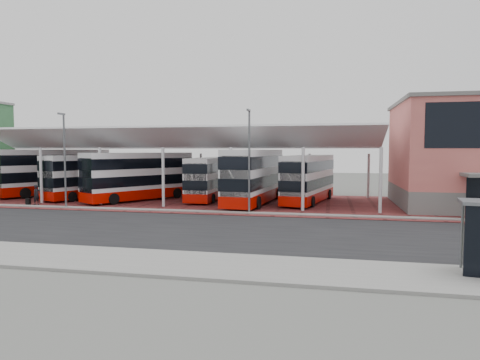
# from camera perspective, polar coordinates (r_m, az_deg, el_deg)

# --- Properties ---
(ground) EXTENTS (140.00, 140.00, 0.00)m
(ground) POSITION_cam_1_polar(r_m,az_deg,el_deg) (27.90, -5.28, -6.26)
(ground) COLOR #53544F
(road) EXTENTS (120.00, 14.00, 0.02)m
(road) POSITION_cam_1_polar(r_m,az_deg,el_deg) (26.96, -5.92, -6.61)
(road) COLOR black
(road) RESTS_ON ground
(forecourt) EXTENTS (72.00, 16.00, 0.06)m
(forecourt) POSITION_cam_1_polar(r_m,az_deg,el_deg) (39.99, 3.02, -3.09)
(forecourt) COLOR maroon
(forecourt) RESTS_ON ground
(sidewalk) EXTENTS (120.00, 4.00, 0.14)m
(sidewalk) POSITION_cam_1_polar(r_m,az_deg,el_deg) (19.67, -13.22, -10.51)
(sidewalk) COLOR slate
(sidewalk) RESTS_ON ground
(north_kerb) EXTENTS (120.00, 0.80, 0.14)m
(north_kerb) POSITION_cam_1_polar(r_m,az_deg,el_deg) (33.78, -2.15, -4.33)
(north_kerb) COLOR slate
(north_kerb) RESTS_ON ground
(yellow_line_near) EXTENTS (120.00, 0.12, 0.01)m
(yellow_line_near) POSITION_cam_1_polar(r_m,az_deg,el_deg) (21.45, -10.92, -9.38)
(yellow_line_near) COLOR #DF9D00
(yellow_line_near) RESTS_ON road
(yellow_line_far) EXTENTS (120.00, 0.12, 0.01)m
(yellow_line_far) POSITION_cam_1_polar(r_m,az_deg,el_deg) (21.72, -10.61, -9.21)
(yellow_line_far) COLOR #DF9D00
(yellow_line_far) RESTS_ON road
(canopy) EXTENTS (37.00, 11.63, 7.07)m
(canopy) POSITION_cam_1_polar(r_m,az_deg,el_deg) (42.58, -7.48, 5.09)
(canopy) COLOR silver
(canopy) RESTS_ON ground
(lamp_west) EXTENTS (0.16, 0.90, 8.07)m
(lamp_west) POSITION_cam_1_polar(r_m,az_deg,el_deg) (39.33, -22.36, 2.82)
(lamp_west) COLOR #54575B
(lamp_west) RESTS_ON ground
(lamp_east) EXTENTS (0.16, 0.90, 8.07)m
(lamp_east) POSITION_cam_1_polar(r_m,az_deg,el_deg) (33.06, 1.23, 2.96)
(lamp_east) COLOR #54575B
(lamp_east) RESTS_ON ground
(bus_0) EXTENTS (8.06, 11.98, 4.97)m
(bus_0) POSITION_cam_1_polar(r_m,az_deg,el_deg) (51.25, -23.49, 0.95)
(bus_0) COLOR silver
(bus_0) RESTS_ON forecourt
(bus_1) EXTENTS (5.98, 10.85, 4.39)m
(bus_1) POSITION_cam_1_polar(r_m,az_deg,el_deg) (46.58, -19.06, 0.43)
(bus_1) COLOR silver
(bus_1) RESTS_ON forecourt
(bus_2) EXTENTS (8.06, 11.01, 4.65)m
(bus_2) POSITION_cam_1_polar(r_m,az_deg,el_deg) (42.95, -13.28, 0.44)
(bus_2) COLOR silver
(bus_2) RESTS_ON forecourt
(bus_3) EXTENTS (2.56, 10.09, 4.15)m
(bus_3) POSITION_cam_1_polar(r_m,az_deg,el_deg) (42.66, -3.99, 0.18)
(bus_3) COLOR silver
(bus_3) RESTS_ON forecourt
(bus_4) EXTENTS (3.87, 12.21, 4.95)m
(bus_4) POSITION_cam_1_polar(r_m,az_deg,el_deg) (39.38, 1.94, 0.44)
(bus_4) COLOR silver
(bus_4) RESTS_ON forecourt
(bus_5) EXTENTS (4.58, 11.00, 4.42)m
(bus_5) POSITION_cam_1_polar(r_m,az_deg,el_deg) (40.65, 9.16, 0.13)
(bus_5) COLOR silver
(bus_5) RESTS_ON forecourt
(pedestrian) EXTENTS (0.56, 0.73, 1.80)m
(pedestrian) POSITION_cam_1_polar(r_m,az_deg,el_deg) (42.42, -25.49, -1.81)
(pedestrian) COLOR black
(pedestrian) RESTS_ON forecourt
(suitcase) EXTENTS (0.38, 0.27, 0.65)m
(suitcase) POSITION_cam_1_polar(r_m,az_deg,el_deg) (42.43, -26.40, -2.61)
(suitcase) COLOR black
(suitcase) RESTS_ON forecourt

